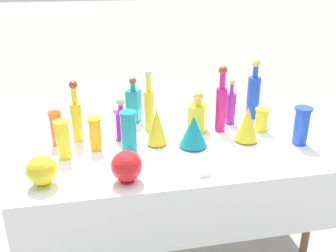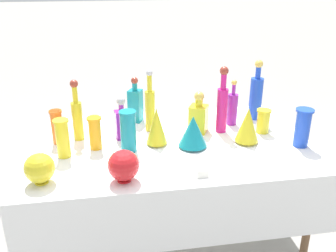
{
  "view_description": "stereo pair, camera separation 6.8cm",
  "coord_description": "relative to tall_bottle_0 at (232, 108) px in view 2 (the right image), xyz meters",
  "views": [
    {
      "loc": [
        -0.39,
        -1.95,
        1.7
      ],
      "look_at": [
        0.0,
        0.0,
        0.86
      ],
      "focal_mm": 40.0,
      "sensor_mm": 36.0,
      "label": 1
    },
    {
      "loc": [
        -0.32,
        -1.96,
        1.7
      ],
      "look_at": [
        0.0,
        0.0,
        0.86
      ],
      "focal_mm": 40.0,
      "sensor_mm": 36.0,
      "label": 2
    }
  ],
  "objects": [
    {
      "name": "slender_vase_3",
      "position": [
        -0.87,
        -0.22,
        -0.01
      ],
      "size": [
        0.08,
        0.08,
        0.19
      ],
      "color": "orange",
      "rests_on": "display_table"
    },
    {
      "name": "round_bowl_0",
      "position": [
        -0.73,
        -0.59,
        -0.03
      ],
      "size": [
        0.15,
        0.15,
        0.16
      ],
      "color": "red",
      "rests_on": "display_table"
    },
    {
      "name": "square_decanter_0",
      "position": [
        -0.71,
        -0.1,
        -0.01
      ],
      "size": [
        0.09,
        0.09,
        0.26
      ],
      "color": "purple",
      "rests_on": "display_table"
    },
    {
      "name": "slender_vase_4",
      "position": [
        -1.08,
        -0.11,
        -0.01
      ],
      "size": [
        0.07,
        0.07,
        0.2
      ],
      "color": "orange",
      "rests_on": "display_table"
    },
    {
      "name": "fluted_vase_0",
      "position": [
        -0.0,
        -0.28,
        -0.0
      ],
      "size": [
        0.14,
        0.14,
        0.21
      ],
      "color": "yellow",
      "rests_on": "display_table"
    },
    {
      "name": "slender_vase_5",
      "position": [
        0.29,
        -0.37,
        0.0
      ],
      "size": [
        0.1,
        0.1,
        0.22
      ],
      "color": "blue",
      "rests_on": "display_table"
    },
    {
      "name": "slender_vase_2",
      "position": [
        -1.03,
        -0.29,
        -0.0
      ],
      "size": [
        0.08,
        0.08,
        0.21
      ],
      "color": "yellow",
      "rests_on": "display_table"
    },
    {
      "name": "tall_bottle_2",
      "position": [
        -0.97,
        -0.07,
        0.04
      ],
      "size": [
        0.06,
        0.06,
        0.36
      ],
      "color": "yellow",
      "rests_on": "display_table"
    },
    {
      "name": "ground_plane",
      "position": [
        -0.45,
        -0.2,
        -0.87
      ],
      "size": [
        40.0,
        40.0,
        0.0
      ],
      "primitive_type": "plane",
      "color": "gray"
    },
    {
      "name": "tall_bottle_3",
      "position": [
        -0.53,
        -0.01,
        0.04
      ],
      "size": [
        0.06,
        0.06,
        0.39
      ],
      "color": "yellow",
      "rests_on": "display_table"
    },
    {
      "name": "slender_vase_1",
      "position": [
        -0.69,
        -0.28,
        0.01
      ],
      "size": [
        0.09,
        0.09,
        0.23
      ],
      "color": "teal",
      "rests_on": "display_table"
    },
    {
      "name": "tall_bottle_4",
      "position": [
        0.18,
        0.07,
        0.05
      ],
      "size": [
        0.08,
        0.08,
        0.4
      ],
      "color": "blue",
      "rests_on": "display_table"
    },
    {
      "name": "display_table",
      "position": [
        -0.45,
        -0.24,
        -0.18
      ],
      "size": [
        1.65,
        1.02,
        0.76
      ],
      "color": "white",
      "rests_on": "ground"
    },
    {
      "name": "square_decanter_1",
      "position": [
        -0.61,
        0.15,
        0.01
      ],
      "size": [
        0.11,
        0.11,
        0.3
      ],
      "color": "teal",
      "rests_on": "display_table"
    },
    {
      "name": "price_tag_left",
      "position": [
        -0.35,
        -0.63,
        -0.1
      ],
      "size": [
        0.06,
        0.01,
        0.04
      ],
      "primitive_type": "cube",
      "rotation": [
        -0.21,
        0.0,
        0.02
      ],
      "color": "white",
      "rests_on": "display_table"
    },
    {
      "name": "tall_bottle_1",
      "position": [
        -0.1,
        -0.1,
        0.06
      ],
      "size": [
        0.07,
        0.07,
        0.41
      ],
      "color": "#C61972",
      "rests_on": "display_table"
    },
    {
      "name": "fluted_vase_1",
      "position": [
        -0.33,
        -0.29,
        -0.02
      ],
      "size": [
        0.16,
        0.16,
        0.19
      ],
      "color": "teal",
      "rests_on": "display_table"
    },
    {
      "name": "square_decanter_2",
      "position": [
        -0.24,
        -0.08,
        -0.01
      ],
      "size": [
        0.14,
        0.14,
        0.26
      ],
      "color": "yellow",
      "rests_on": "display_table"
    },
    {
      "name": "tall_bottle_0",
      "position": [
        0.0,
        0.0,
        0.0
      ],
      "size": [
        0.06,
        0.06,
        0.3
      ],
      "color": "purple",
      "rests_on": "display_table"
    },
    {
      "name": "slender_vase_0",
      "position": [
        0.15,
        -0.16,
        -0.03
      ],
      "size": [
        0.09,
        0.09,
        0.15
      ],
      "color": "yellow",
      "rests_on": "display_table"
    },
    {
      "name": "cardboard_box_behind_left",
      "position": [
        -0.13,
        0.95,
        -0.73
      ],
      "size": [
        0.55,
        0.49,
        0.36
      ],
      "color": "tan",
      "rests_on": "ground"
    },
    {
      "name": "fluted_vase_2",
      "position": [
        -0.52,
        -0.22,
        -0.0
      ],
      "size": [
        0.12,
        0.12,
        0.22
      ],
      "color": "yellow",
      "rests_on": "display_table"
    },
    {
      "name": "round_bowl_1",
      "position": [
        -1.12,
        -0.55,
        -0.04
      ],
      "size": [
        0.14,
        0.14,
        0.15
      ],
      "color": "yellow",
      "rests_on": "display_table"
    }
  ]
}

